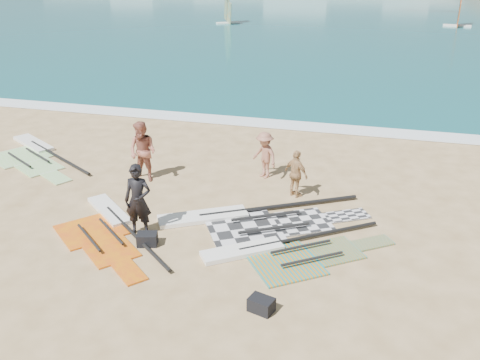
% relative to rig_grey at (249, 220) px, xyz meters
% --- Properties ---
extents(ground, '(300.00, 300.00, 0.00)m').
position_rel_rig_grey_xyz_m(ground, '(-1.71, -3.45, -0.05)').
color(ground, tan).
rests_on(ground, ground).
extents(surf_line, '(300.00, 1.20, 0.04)m').
position_rel_rig_grey_xyz_m(surf_line, '(-1.71, 8.85, -0.05)').
color(surf_line, white).
rests_on(surf_line, ground).
extents(rig_grey, '(5.91, 4.14, 0.20)m').
position_rel_rig_grey_xyz_m(rig_grey, '(0.00, 0.00, 0.00)').
color(rig_grey, '#28282A').
rests_on(rig_grey, ground).
extents(rig_green, '(4.84, 4.06, 0.20)m').
position_rel_rig_grey_xyz_m(rig_green, '(-8.89, 3.01, -0.00)').
color(rig_green, '#67CD34').
rests_on(rig_green, ground).
extents(rig_orange, '(4.76, 3.68, 0.19)m').
position_rel_rig_grey_xyz_m(rig_orange, '(1.28, -1.44, -0.00)').
color(rig_orange, orange).
rests_on(rig_orange, ground).
extents(rig_red, '(4.01, 4.17, 0.19)m').
position_rel_rig_grey_xyz_m(rig_red, '(-3.61, -1.42, -0.00)').
color(rig_red, red).
rests_on(rig_red, ground).
extents(gear_bag_near, '(0.59, 0.49, 0.33)m').
position_rel_rig_grey_xyz_m(gear_bag_near, '(-2.23, -1.89, 0.11)').
color(gear_bag_near, black).
rests_on(gear_bag_near, ground).
extents(gear_bag_far, '(0.60, 0.50, 0.31)m').
position_rel_rig_grey_xyz_m(gear_bag_far, '(1.21, -3.81, 0.11)').
color(gear_bag_far, black).
rests_on(gear_bag_far, ground).
extents(person_wetsuit, '(0.76, 0.54, 1.99)m').
position_rel_rig_grey_xyz_m(person_wetsuit, '(-2.65, -1.39, 0.94)').
color(person_wetsuit, black).
rests_on(person_wetsuit, ground).
extents(beachgoer_left, '(1.08, 0.91, 1.99)m').
position_rel_rig_grey_xyz_m(beachgoer_left, '(-4.01, 1.96, 0.94)').
color(beachgoer_left, '#9D5948').
rests_on(beachgoer_left, ground).
extents(beachgoer_mid, '(1.17, 1.07, 1.57)m').
position_rel_rig_grey_xyz_m(beachgoer_mid, '(-0.24, 3.19, 0.74)').
color(beachgoer_mid, '#9B634F').
rests_on(beachgoer_mid, ground).
extents(beachgoer_back, '(0.94, 0.79, 1.50)m').
position_rel_rig_grey_xyz_m(beachgoer_back, '(1.00, 1.98, 0.70)').
color(beachgoer_back, tan).
rests_on(beachgoer_back, ground).
extents(windsurfer_left, '(2.27, 2.41, 4.11)m').
position_rel_rig_grey_xyz_m(windsurfer_left, '(-11.70, 39.21, 1.17)').
color(windsurfer_left, white).
rests_on(windsurfer_left, ground).
extents(windsurfer_centre, '(2.58, 3.09, 4.61)m').
position_rel_rig_grey_xyz_m(windsurfer_centre, '(9.85, 42.69, 1.28)').
color(windsurfer_centre, white).
rests_on(windsurfer_centre, ground).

